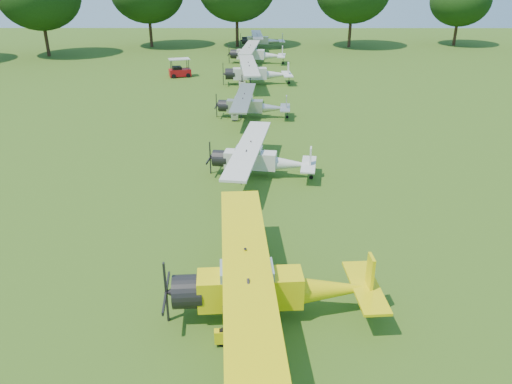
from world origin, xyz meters
TOP-DOWN VIEW (x-y plane):
  - ground at (0.00, 0.00)m, footprint 160.00×160.00m
  - tree_belt at (3.57, 0.16)m, footprint 137.36×130.27m
  - aircraft_2 at (1.17, -5.16)m, footprint 7.48×11.92m
  - aircraft_3 at (0.91, 7.51)m, footprint 6.27×9.95m
  - aircraft_4 at (0.29, 19.57)m, footprint 5.97×9.50m
  - aircraft_5 at (0.61, 31.54)m, footprint 7.07×11.27m
  - aircraft_6 at (0.55, 43.17)m, footprint 7.05×11.22m
  - aircraft_7 at (1.37, 55.88)m, footprint 6.51×10.36m
  - golf_cart at (-7.61, 35.24)m, footprint 2.56×1.96m

SIDE VIEW (x-z plane):
  - ground at x=0.00m, z-range 0.00..0.00m
  - golf_cart at x=-7.61m, z-range -0.32..1.62m
  - aircraft_4 at x=0.29m, z-range 0.16..2.03m
  - aircraft_3 at x=0.91m, z-range 0.16..2.12m
  - aircraft_7 at x=1.37m, z-range 0.17..2.22m
  - aircraft_6 at x=0.55m, z-range 0.19..2.39m
  - aircraft_5 at x=0.61m, z-range 0.19..2.40m
  - aircraft_2 at x=1.17m, z-range 0.20..2.54m
  - tree_belt at x=3.57m, z-range 0.77..15.29m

